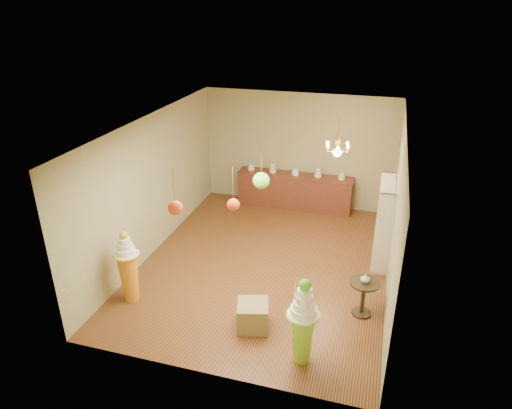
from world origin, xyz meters
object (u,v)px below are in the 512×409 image
(pedestal_orange, at_px, (129,272))
(sideboard, at_px, (294,190))
(round_table, at_px, (363,293))
(pedestal_green, at_px, (303,327))

(pedestal_orange, bearing_deg, sideboard, 67.23)
(pedestal_orange, height_order, round_table, pedestal_orange)
(sideboard, bearing_deg, pedestal_green, -76.96)
(pedestal_orange, xyz_separation_m, round_table, (4.15, 0.77, -0.18))
(sideboard, bearing_deg, pedestal_orange, -112.77)
(pedestal_green, xyz_separation_m, round_table, (0.82, 1.43, -0.21))
(pedestal_orange, height_order, sideboard, pedestal_orange)
(pedestal_green, relative_size, round_table, 2.23)
(sideboard, bearing_deg, round_table, -62.99)
(pedestal_green, bearing_deg, round_table, 60.22)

